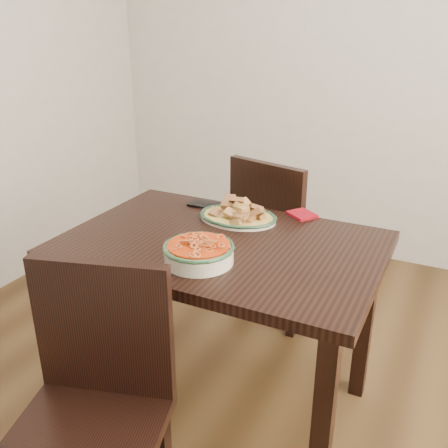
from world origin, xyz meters
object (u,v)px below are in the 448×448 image
at_px(noodle_bowl, 199,250).
at_px(smartphone, 206,205).
at_px(chair_far, 277,233).
at_px(chair_near, 94,399).
at_px(dining_table, 222,265).
at_px(fish_plate, 238,209).

relative_size(noodle_bowl, smartphone, 1.60).
bearing_deg(chair_far, chair_near, 102.42).
xyz_separation_m(dining_table, chair_far, (-0.04, 0.71, -0.15)).
relative_size(chair_near, smartphone, 5.82).
xyz_separation_m(dining_table, noodle_bowl, (0.01, -0.19, 0.15)).
height_order(chair_far, smartphone, chair_far).
bearing_deg(dining_table, noodle_bowl, -87.18).
distance_m(chair_far, chair_near, 1.37).
relative_size(fish_plate, smartphone, 2.10).
bearing_deg(noodle_bowl, chair_near, -101.24).
distance_m(chair_far, noodle_bowl, 0.95).
bearing_deg(chair_far, fish_plate, 104.66).
bearing_deg(dining_table, chair_near, -97.24).
bearing_deg(chair_near, smartphone, 82.30).
height_order(dining_table, smartphone, smartphone).
distance_m(dining_table, fish_plate, 0.27).
bearing_deg(noodle_bowl, fish_plate, 96.15).
distance_m(dining_table, chair_near, 0.68).
xyz_separation_m(noodle_bowl, smartphone, (-0.24, 0.49, -0.04)).
height_order(chair_near, fish_plate, chair_near).
distance_m(noodle_bowl, smartphone, 0.55).
bearing_deg(fish_plate, smartphone, 156.65).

